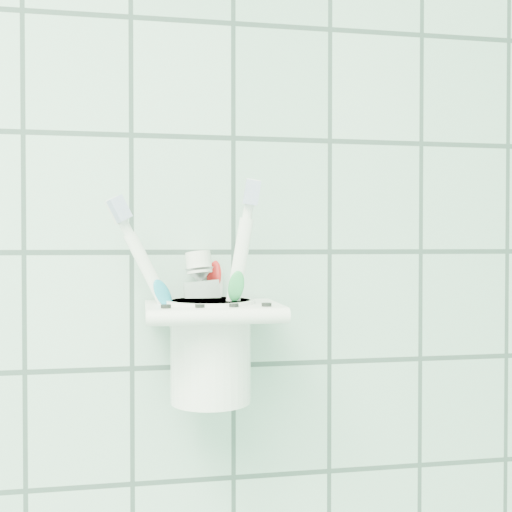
% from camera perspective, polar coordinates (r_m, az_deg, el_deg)
% --- Properties ---
extents(holder_bracket, '(0.12, 0.10, 0.04)m').
position_cam_1_polar(holder_bracket, '(0.57, -3.88, -5.06)').
color(holder_bracket, white).
rests_on(holder_bracket, wall_back).
extents(cup, '(0.08, 0.08, 0.09)m').
position_cam_1_polar(cup, '(0.58, -4.05, -8.02)').
color(cup, white).
rests_on(cup, holder_bracket).
extents(toothbrush_pink, '(0.09, 0.02, 0.19)m').
position_cam_1_polar(toothbrush_pink, '(0.58, -4.22, -2.48)').
color(toothbrush_pink, white).
rests_on(toothbrush_pink, cup).
extents(toothbrush_blue, '(0.03, 0.07, 0.21)m').
position_cam_1_polar(toothbrush_blue, '(0.59, -3.67, -1.62)').
color(toothbrush_blue, white).
rests_on(toothbrush_blue, cup).
extents(toothbrush_orange, '(0.04, 0.03, 0.19)m').
position_cam_1_polar(toothbrush_orange, '(0.57, -3.41, -2.60)').
color(toothbrush_orange, white).
rests_on(toothbrush_orange, cup).
extents(toothpaste_tube, '(0.04, 0.03, 0.13)m').
position_cam_1_polar(toothpaste_tube, '(0.59, -3.99, -4.75)').
color(toothpaste_tube, silver).
rests_on(toothpaste_tube, cup).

